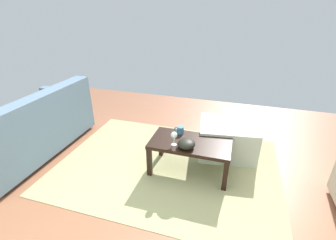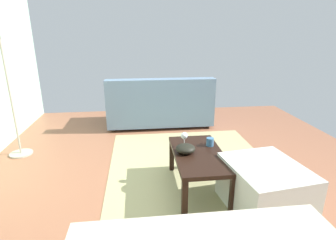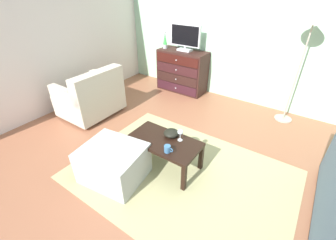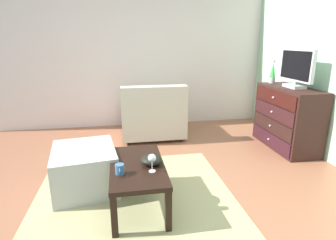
% 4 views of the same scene
% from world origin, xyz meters
% --- Properties ---
extents(ground_plane, '(5.76, 5.05, 0.05)m').
position_xyz_m(ground_plane, '(0.00, 0.00, -0.03)').
color(ground_plane, '#935A3F').
extents(area_rug, '(2.60, 1.90, 0.01)m').
position_xyz_m(area_rug, '(0.20, -0.20, 0.00)').
color(area_rug, tan).
rests_on(area_rug, ground_plane).
extents(coffee_table, '(0.89, 0.48, 0.40)m').
position_xyz_m(coffee_table, '(-0.08, -0.17, 0.34)').
color(coffee_table, black).
rests_on(coffee_table, ground_plane).
extents(wine_glass, '(0.07, 0.07, 0.16)m').
position_xyz_m(wine_glass, '(0.08, -0.06, 0.51)').
color(wine_glass, silver).
rests_on(wine_glass, coffee_table).
extents(mug, '(0.11, 0.08, 0.08)m').
position_xyz_m(mug, '(0.08, -0.32, 0.44)').
color(mug, '#376590').
rests_on(mug, coffee_table).
extents(bowl_decorative, '(0.19, 0.19, 0.09)m').
position_xyz_m(bowl_decorative, '(-0.06, -0.04, 0.44)').
color(bowl_decorative, black).
rests_on(bowl_decorative, coffee_table).
extents(couch_large, '(0.85, 1.71, 0.82)m').
position_xyz_m(couch_large, '(1.97, 0.03, 0.33)').
color(couch_large, '#332319').
rests_on(couch_large, ground_plane).
extents(ottoman, '(0.78, 0.69, 0.43)m').
position_xyz_m(ottoman, '(-0.46, -0.68, 0.21)').
color(ottoman, '#B2B3AC').
rests_on(ottoman, ground_plane).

